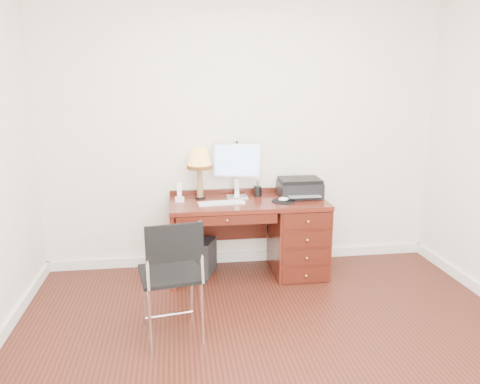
{
  "coord_description": "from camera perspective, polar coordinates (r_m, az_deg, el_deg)",
  "views": [
    {
      "loc": [
        -0.68,
        -2.89,
        1.88
      ],
      "look_at": [
        -0.11,
        1.2,
        0.89
      ],
      "focal_mm": 35.0,
      "sensor_mm": 36.0,
      "label": 1
    }
  ],
  "objects": [
    {
      "name": "ground",
      "position": [
        3.51,
        4.7,
        -18.87
      ],
      "size": [
        4.0,
        4.0,
        0.0
      ],
      "primitive_type": "plane",
      "color": "black",
      "rests_on": "ground"
    },
    {
      "name": "room_shell",
      "position": [
        4.03,
        2.72,
        -13.54
      ],
      "size": [
        4.0,
        4.0,
        4.0
      ],
      "color": "white",
      "rests_on": "ground"
    },
    {
      "name": "desk",
      "position": [
        4.65,
        4.93,
        -4.95
      ],
      "size": [
        1.5,
        0.67,
        0.75
      ],
      "color": "#561B12",
      "rests_on": "ground"
    },
    {
      "name": "monitor",
      "position": [
        4.58,
        -0.45,
        3.51
      ],
      "size": [
        0.46,
        0.18,
        0.53
      ],
      "rotation": [
        0.0,
        0.0,
        -0.17
      ],
      "color": "silver",
      "rests_on": "desk"
    },
    {
      "name": "keyboard",
      "position": [
        4.39,
        -2.28,
        -1.33
      ],
      "size": [
        0.44,
        0.16,
        0.02
      ],
      "primitive_type": "cube",
      "rotation": [
        0.0,
        0.0,
        0.09
      ],
      "color": "white",
      "rests_on": "desk"
    },
    {
      "name": "mouse_pad",
      "position": [
        4.47,
        5.32,
        -1.03
      ],
      "size": [
        0.23,
        0.23,
        0.05
      ],
      "color": "black",
      "rests_on": "desk"
    },
    {
      "name": "printer",
      "position": [
        4.68,
        7.29,
        0.54
      ],
      "size": [
        0.41,
        0.32,
        0.18
      ],
      "rotation": [
        0.0,
        0.0,
        -0.01
      ],
      "color": "black",
      "rests_on": "desk"
    },
    {
      "name": "leg_lamp",
      "position": [
        4.52,
        -4.97,
        3.73
      ],
      "size": [
        0.24,
        0.24,
        0.5
      ],
      "color": "black",
      "rests_on": "desk"
    },
    {
      "name": "phone",
      "position": [
        4.49,
        -7.39,
        -0.47
      ],
      "size": [
        0.09,
        0.09,
        0.18
      ],
      "rotation": [
        0.0,
        0.0,
        -0.01
      ],
      "color": "white",
      "rests_on": "desk"
    },
    {
      "name": "pen_cup",
      "position": [
        4.66,
        2.17,
        0.09
      ],
      "size": [
        0.08,
        0.08,
        0.1
      ],
      "primitive_type": "cylinder",
      "color": "black",
      "rests_on": "desk"
    },
    {
      "name": "chair",
      "position": [
        3.42,
        -8.45,
        -9.18
      ],
      "size": [
        0.51,
        0.51,
        0.94
      ],
      "rotation": [
        0.0,
        0.0,
        0.17
      ],
      "color": "black",
      "rests_on": "ground"
    },
    {
      "name": "equipment_box",
      "position": [
        4.72,
        -5.06,
        -7.81
      ],
      "size": [
        0.38,
        0.38,
        0.34
      ],
      "primitive_type": "cube",
      "rotation": [
        0.0,
        0.0,
        -0.37
      ],
      "color": "black",
      "rests_on": "ground"
    }
  ]
}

